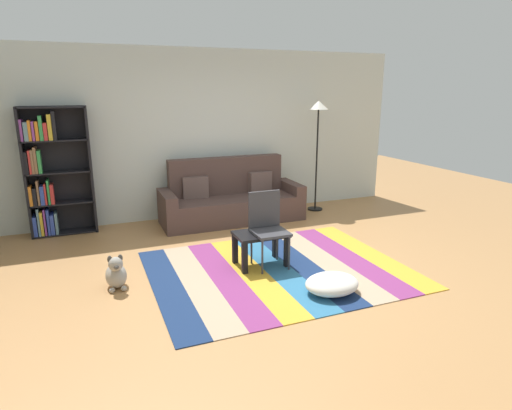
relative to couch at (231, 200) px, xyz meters
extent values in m
plane|color=#B27F4C|center=(-0.20, -2.02, -0.34)|extent=(14.00, 14.00, 0.00)
cube|color=silver|center=(-0.20, 0.53, 1.01)|extent=(6.80, 0.10, 2.70)
cube|color=navy|center=(-1.45, -2.13, -0.33)|extent=(0.33, 2.33, 0.01)
cube|color=tan|center=(-1.12, -2.13, -0.33)|extent=(0.33, 2.33, 0.01)
cube|color=#843370|center=(-0.79, -2.13, -0.33)|extent=(0.33, 2.33, 0.01)
cube|color=gold|center=(-0.47, -2.13, -0.33)|extent=(0.33, 2.33, 0.01)
cube|color=teal|center=(-0.14, -2.13, -0.33)|extent=(0.33, 2.33, 0.01)
cube|color=navy|center=(0.19, -2.13, -0.33)|extent=(0.33, 2.33, 0.01)
cube|color=tan|center=(0.51, -2.13, -0.33)|extent=(0.33, 2.33, 0.01)
cube|color=#843370|center=(0.84, -2.13, -0.33)|extent=(0.33, 2.33, 0.01)
cube|color=gold|center=(1.17, -2.13, -0.33)|extent=(0.33, 2.33, 0.01)
cube|color=#4C3833|center=(0.00, -0.07, -0.14)|extent=(1.90, 0.80, 0.40)
cube|color=#4C3833|center=(0.00, 0.23, 0.36)|extent=(1.90, 0.20, 0.60)
cube|color=#4C3833|center=(-1.04, -0.07, -0.06)|extent=(0.18, 0.80, 0.56)
cube|color=#4C3833|center=(1.04, -0.07, -0.06)|extent=(0.18, 0.80, 0.56)
cube|color=brown|center=(-0.55, 0.11, 0.22)|extent=(0.42, 0.19, 0.36)
cube|color=brown|center=(0.55, 0.11, 0.22)|extent=(0.42, 0.19, 0.36)
cube|color=black|center=(-2.93, 0.28, 0.59)|extent=(0.04, 0.28, 1.84)
cube|color=black|center=(-2.06, 0.28, 0.59)|extent=(0.04, 0.28, 1.84)
cube|color=black|center=(-2.49, 0.41, 0.59)|extent=(0.90, 0.01, 1.84)
cube|color=black|center=(-2.49, 0.28, -0.32)|extent=(0.86, 0.28, 0.02)
cube|color=black|center=(-2.49, 0.28, 0.13)|extent=(0.86, 0.28, 0.02)
cube|color=black|center=(-2.49, 0.28, 0.59)|extent=(0.86, 0.28, 0.02)
cube|color=black|center=(-2.49, 0.28, 1.04)|extent=(0.86, 0.28, 0.02)
cube|color=black|center=(-2.49, 0.28, 1.49)|extent=(0.86, 0.28, 0.02)
cube|color=#334CB2|center=(-2.88, 0.28, -0.16)|extent=(0.05, 0.26, 0.29)
cube|color=#668C99|center=(-2.83, 0.23, -0.11)|extent=(0.03, 0.17, 0.40)
cube|color=gold|center=(-2.79, 0.24, -0.13)|extent=(0.04, 0.19, 0.35)
cube|color=purple|center=(-2.75, 0.27, -0.12)|extent=(0.03, 0.25, 0.38)
cube|color=#334CB2|center=(-2.71, 0.28, -0.12)|extent=(0.03, 0.26, 0.37)
cube|color=#334CB2|center=(-2.66, 0.27, -0.16)|extent=(0.05, 0.25, 0.29)
cube|color=#668C99|center=(-2.60, 0.26, -0.15)|extent=(0.03, 0.23, 0.31)
cube|color=orange|center=(-2.89, 0.24, 0.28)|extent=(0.04, 0.19, 0.28)
cube|color=black|center=(-2.84, 0.24, 0.27)|extent=(0.05, 0.19, 0.25)
cube|color=#8C6647|center=(-2.79, 0.24, 0.32)|extent=(0.03, 0.19, 0.35)
cube|color=#334CB2|center=(-2.74, 0.26, 0.28)|extent=(0.05, 0.23, 0.27)
cube|color=red|center=(-2.70, 0.24, 0.29)|extent=(0.03, 0.18, 0.30)
cube|color=green|center=(-2.66, 0.27, 0.32)|extent=(0.03, 0.25, 0.35)
cube|color=red|center=(-2.61, 0.24, 0.29)|extent=(0.05, 0.19, 0.28)
cube|color=black|center=(-2.89, 0.28, 0.75)|extent=(0.04, 0.26, 0.30)
cube|color=red|center=(-2.84, 0.26, 0.76)|extent=(0.03, 0.23, 0.33)
cube|color=#8C6647|center=(-2.81, 0.23, 0.76)|extent=(0.03, 0.17, 0.33)
cube|color=#8C6647|center=(-2.77, 0.27, 0.78)|extent=(0.04, 0.24, 0.37)
cube|color=green|center=(-2.72, 0.23, 0.76)|extent=(0.04, 0.17, 0.32)
cube|color=purple|center=(-2.89, 0.26, 1.19)|extent=(0.03, 0.23, 0.29)
cube|color=#668C99|center=(-2.84, 0.26, 1.18)|extent=(0.05, 0.24, 0.25)
cube|color=orange|center=(-2.79, 0.26, 1.19)|extent=(0.04, 0.22, 0.28)
cube|color=purple|center=(-2.75, 0.25, 1.18)|extent=(0.03, 0.21, 0.26)
cube|color=orange|center=(-2.70, 0.25, 1.18)|extent=(0.04, 0.20, 0.26)
cube|color=green|center=(-2.65, 0.24, 1.22)|extent=(0.05, 0.18, 0.33)
cube|color=red|center=(-2.60, 0.23, 1.17)|extent=(0.05, 0.18, 0.24)
cube|color=gold|center=(-2.54, 0.23, 1.22)|extent=(0.05, 0.17, 0.35)
cube|color=black|center=(-2.48, 0.24, 1.24)|extent=(0.05, 0.18, 0.39)
cube|color=black|center=(-0.28, -1.93, 0.06)|extent=(0.62, 0.41, 0.04)
cube|color=black|center=(-0.55, -2.10, -0.14)|extent=(0.06, 0.06, 0.37)
cube|color=black|center=(-0.01, -2.10, -0.14)|extent=(0.06, 0.06, 0.37)
cube|color=black|center=(-0.55, -1.76, -0.14)|extent=(0.06, 0.06, 0.37)
cube|color=black|center=(-0.01, -1.76, -0.14)|extent=(0.06, 0.06, 0.37)
ellipsoid|color=white|center=(0.12, -2.90, -0.23)|extent=(0.58, 0.47, 0.20)
ellipsoid|color=#9E998E|center=(-1.95, -1.89, -0.21)|extent=(0.22, 0.30, 0.26)
sphere|color=#9E998E|center=(-1.95, -2.00, -0.03)|extent=(0.15, 0.15, 0.15)
ellipsoid|color=#474440|center=(-1.95, -2.06, -0.04)|extent=(0.06, 0.07, 0.05)
ellipsoid|color=#474440|center=(-2.00, -1.98, 0.02)|extent=(0.05, 0.04, 0.08)
ellipsoid|color=#474440|center=(-1.90, -1.98, 0.02)|extent=(0.05, 0.04, 0.08)
sphere|color=#9E998E|center=(-2.01, -2.03, -0.31)|extent=(0.06, 0.06, 0.06)
sphere|color=#9E998E|center=(-1.89, -2.03, -0.31)|extent=(0.06, 0.06, 0.06)
cylinder|color=black|center=(1.58, 0.03, -0.32)|extent=(0.26, 0.26, 0.02)
cylinder|color=black|center=(1.58, 0.03, 0.55)|extent=(0.03, 0.03, 1.72)
cone|color=white|center=(1.58, 0.03, 1.47)|extent=(0.32, 0.32, 0.14)
cube|color=black|center=(-0.20, -1.91, 0.09)|extent=(0.07, 0.16, 0.02)
cube|color=#38383D|center=(-0.20, -2.02, 0.10)|extent=(0.40, 0.40, 0.03)
cube|color=#38383D|center=(-0.20, -1.84, 0.34)|extent=(0.40, 0.03, 0.44)
cylinder|color=#38383D|center=(-0.37, -2.19, -0.12)|extent=(0.02, 0.02, 0.42)
cylinder|color=#38383D|center=(-0.03, -2.19, -0.12)|extent=(0.02, 0.02, 0.42)
cylinder|color=#38383D|center=(-0.37, -1.85, -0.12)|extent=(0.02, 0.02, 0.42)
cylinder|color=#38383D|center=(-0.03, -1.85, -0.12)|extent=(0.02, 0.02, 0.42)
camera|label=1|loc=(-2.16, -6.43, 1.73)|focal=30.36mm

